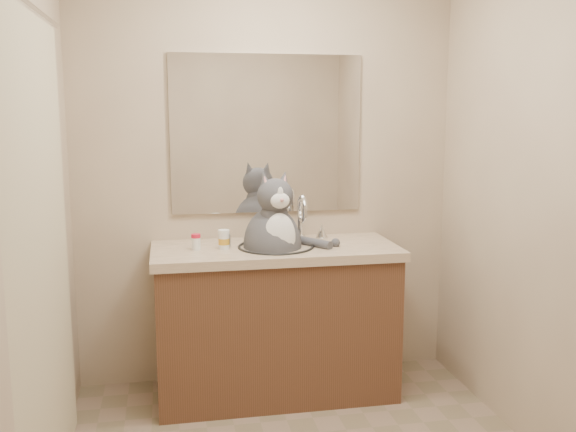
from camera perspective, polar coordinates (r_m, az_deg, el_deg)
The scene contains 8 objects.
room at distance 2.52m, azimuth 2.53°, elevation 0.49°, with size 2.22×2.52×2.42m.
vanity at distance 3.62m, azimuth -1.12°, elevation -9.00°, with size 1.34×0.59×1.12m.
mirror at distance 3.71m, azimuth -1.89°, elevation 7.28°, with size 1.10×0.02×0.90m, color white.
shower_curtain at distance 2.63m, azimuth -20.97°, elevation -3.53°, with size 0.02×1.30×1.93m.
cat at distance 3.48m, azimuth -1.28°, elevation -2.10°, with size 0.50×0.40×0.63m.
pill_bottle_redcap at distance 3.45m, azimuth -8.18°, elevation -2.29°, with size 0.06×0.06×0.09m.
pill_bottle_orange at distance 3.46m, azimuth -5.72°, elevation -2.12°, with size 0.07×0.07×0.10m.
grey_canister at distance 3.52m, azimuth -5.46°, elevation -2.18°, with size 0.05×0.05×0.07m.
Camera 1 is at (-0.58, -2.42, 1.60)m, focal length 40.00 mm.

